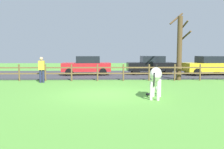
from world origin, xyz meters
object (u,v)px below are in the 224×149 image
(crow_on_grass, at_px, (148,94))
(parked_car_red, at_px, (87,65))
(parked_car_black, at_px, (151,65))
(visitor_near_fence, at_px, (42,69))
(zebra, at_px, (156,76))
(parked_car_yellow, at_px, (208,65))
(bare_tree, at_px, (180,47))

(crow_on_grass, distance_m, parked_car_red, 10.11)
(parked_car_red, height_order, parked_car_black, same)
(visitor_near_fence, bearing_deg, zebra, -39.31)
(parked_car_black, distance_m, visitor_near_fence, 9.44)
(crow_on_grass, relative_size, parked_car_yellow, 0.05)
(bare_tree, distance_m, zebra, 7.11)
(bare_tree, xyz_separation_m, crow_on_grass, (-3.25, -6.10, -2.20))
(parked_car_black, bearing_deg, bare_tree, -72.39)
(zebra, distance_m, parked_car_red, 10.38)
(bare_tree, relative_size, zebra, 2.50)
(bare_tree, relative_size, parked_car_yellow, 1.13)
(parked_car_yellow, relative_size, visitor_near_fence, 2.53)
(zebra, height_order, visitor_near_fence, visitor_near_fence)
(parked_car_black, bearing_deg, crow_on_grass, -101.50)
(zebra, xyz_separation_m, crow_on_grass, (-0.29, 0.21, -0.80))
(bare_tree, xyz_separation_m, zebra, (-2.96, -6.31, -1.40))
(zebra, relative_size, parked_car_black, 0.47)
(bare_tree, bearing_deg, zebra, -115.16)
(crow_on_grass, xyz_separation_m, parked_car_red, (-3.45, 9.47, 0.72))
(bare_tree, relative_size, crow_on_grass, 21.88)
(parked_car_yellow, bearing_deg, zebra, -124.12)
(parked_car_red, xyz_separation_m, parked_car_black, (5.47, 0.48, 0.00))
(crow_on_grass, distance_m, visitor_near_fence, 7.71)
(zebra, xyz_separation_m, parked_car_black, (1.74, 10.17, -0.08))
(parked_car_red, bearing_deg, crow_on_grass, -70.00)
(zebra, relative_size, parked_car_yellow, 0.45)
(bare_tree, height_order, crow_on_grass, bare_tree)
(bare_tree, bearing_deg, crow_on_grass, -118.06)
(crow_on_grass, xyz_separation_m, visitor_near_fence, (-5.92, 4.87, 0.78))
(visitor_near_fence, bearing_deg, parked_car_red, 61.73)
(crow_on_grass, bearing_deg, visitor_near_fence, 140.57)
(parked_car_red, bearing_deg, zebra, -68.92)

